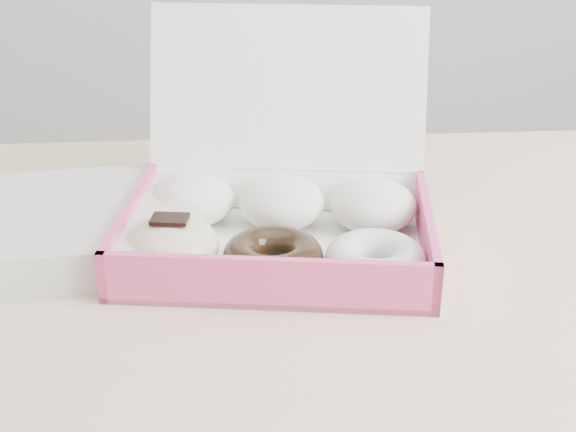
{
  "coord_description": "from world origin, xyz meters",
  "views": [
    {
      "loc": [
        0.01,
        -0.67,
        1.13
      ],
      "look_at": [
        0.06,
        0.03,
        0.8
      ],
      "focal_mm": 50.0,
      "sensor_mm": 36.0,
      "label": 1
    }
  ],
  "objects": [
    {
      "name": "table",
      "position": [
        0.0,
        0.0,
        0.67
      ],
      "size": [
        1.2,
        0.8,
        0.75
      ],
      "color": "#CFB788",
      "rests_on": "ground"
    },
    {
      "name": "newspapers",
      "position": [
        -0.16,
        0.08,
        0.77
      ],
      "size": [
        0.29,
        0.25,
        0.04
      ],
      "primitive_type": "cube",
      "rotation": [
        0.0,
        0.0,
        0.12
      ],
      "color": "white",
      "rests_on": "table"
    },
    {
      "name": "donut_box",
      "position": [
        0.05,
        0.07,
        0.79
      ],
      "size": [
        0.34,
        0.32,
        0.22
      ],
      "rotation": [
        0.0,
        0.0,
        -0.14
      ],
      "color": "white",
      "rests_on": "table"
    }
  ]
}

